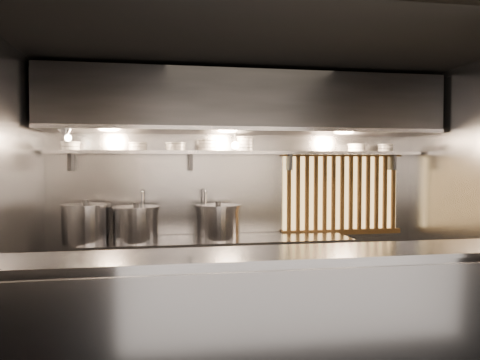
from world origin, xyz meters
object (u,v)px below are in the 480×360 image
object	(u,v)px
pendant_bulb	(235,145)
stock_pot_mid	(136,224)
heat_lamp	(66,132)
stock_pot_left	(86,223)
stock_pot_right	(218,222)

from	to	relation	value
pendant_bulb	stock_pot_mid	world-z (taller)	pendant_bulb
heat_lamp	stock_pot_left	xyz separation A→B (m)	(0.15, 0.27, -0.96)
heat_lamp	stock_pot_mid	bearing A→B (deg)	19.09
pendant_bulb	stock_pot_left	xyz separation A→B (m)	(-1.65, -0.08, -0.85)
heat_lamp	stock_pot_left	distance (m)	1.01
pendant_bulb	stock_pot_right	xyz separation A→B (m)	(-0.21, -0.11, -0.87)
heat_lamp	stock_pot_left	size ratio (longest dim) A/B	0.52
stock_pot_left	stock_pot_mid	size ratio (longest dim) A/B	1.17
heat_lamp	pendant_bulb	bearing A→B (deg)	11.00
stock_pot_mid	stock_pot_left	bearing A→B (deg)	175.87
stock_pot_left	stock_pot_mid	xyz separation A→B (m)	(0.53, -0.04, -0.02)
stock_pot_mid	stock_pot_right	size ratio (longest dim) A/B	0.95
stock_pot_mid	pendant_bulb	bearing A→B (deg)	5.86
stock_pot_mid	stock_pot_right	world-z (taller)	stock_pot_right
heat_lamp	stock_pot_right	size ratio (longest dim) A/B	0.58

